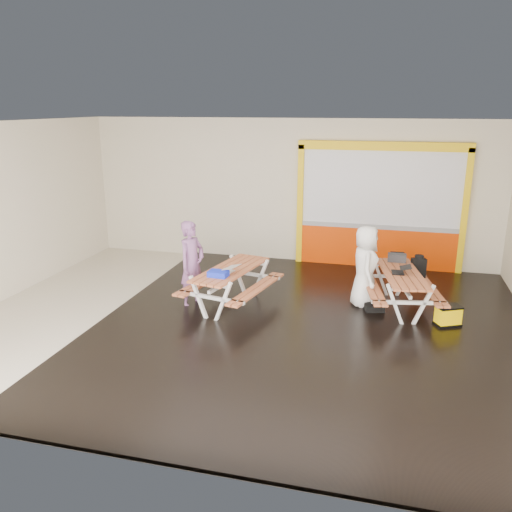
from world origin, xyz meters
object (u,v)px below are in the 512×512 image
(backpack, at_px, (418,266))
(dark_case, at_px, (374,307))
(person_left, at_px, (192,265))
(toolbox, at_px, (397,258))
(picnic_table_left, at_px, (231,278))
(picnic_table_right, at_px, (401,282))
(person_right, at_px, (365,267))
(laptop_right, at_px, (401,271))
(laptop_left, at_px, (227,270))
(fluke_bag, at_px, (448,316))
(blue_pouch, at_px, (218,274))

(backpack, bearing_deg, dark_case, -130.35)
(person_left, relative_size, toolbox, 4.77)
(toolbox, height_order, dark_case, toolbox)
(person_left, relative_size, dark_case, 4.81)
(picnic_table_left, distance_m, toolbox, 3.36)
(picnic_table_right, xyz_separation_m, dark_case, (-0.46, -0.23, -0.47))
(person_right, distance_m, dark_case, 0.78)
(toolbox, xyz_separation_m, dark_case, (-0.37, -0.94, -0.73))
(laptop_right, bearing_deg, laptop_left, -163.88)
(picnic_table_right, relative_size, dark_case, 6.00)
(picnic_table_left, height_order, toolbox, toolbox)
(dark_case, xyz_separation_m, fluke_bag, (1.28, -0.37, 0.11))
(dark_case, bearing_deg, blue_pouch, -161.51)
(person_right, bearing_deg, picnic_table_left, 96.38)
(picnic_table_right, xyz_separation_m, fluke_bag, (0.82, -0.60, -0.36))
(person_left, relative_size, laptop_right, 4.65)
(person_right, relative_size, dark_case, 4.53)
(dark_case, bearing_deg, person_left, -171.90)
(person_right, distance_m, laptop_right, 0.66)
(dark_case, bearing_deg, picnic_table_left, -171.21)
(person_right, height_order, laptop_right, person_right)
(laptop_left, xyz_separation_m, laptop_right, (3.11, 0.90, -0.04))
(person_left, height_order, toolbox, person_left)
(toolbox, xyz_separation_m, backpack, (0.43, -0.01, -0.15))
(blue_pouch, xyz_separation_m, dark_case, (2.78, 0.93, -0.73))
(picnic_table_right, xyz_separation_m, backpack, (0.33, 0.70, 0.11))
(person_right, relative_size, laptop_right, 4.38)
(fluke_bag, bearing_deg, toolbox, 124.92)
(person_right, bearing_deg, laptop_right, -108.17)
(toolbox, distance_m, dark_case, 1.25)
(person_right, bearing_deg, toolbox, -51.65)
(toolbox, bearing_deg, fluke_bag, -55.08)
(picnic_table_left, xyz_separation_m, fluke_bag, (3.98, 0.05, -0.39))
(toolbox, bearing_deg, laptop_right, -84.83)
(dark_case, bearing_deg, toolbox, 68.70)
(person_left, xyz_separation_m, dark_case, (3.46, 0.49, -0.72))
(blue_pouch, relative_size, backpack, 0.77)
(person_right, bearing_deg, picnic_table_right, -104.74)
(blue_pouch, bearing_deg, toolbox, 30.72)
(person_right, xyz_separation_m, blue_pouch, (-2.56, -1.22, 0.04))
(fluke_bag, bearing_deg, person_right, 156.19)
(picnic_table_right, height_order, laptop_right, laptop_right)
(person_left, height_order, laptop_right, person_left)
(laptop_left, distance_m, laptop_right, 3.24)
(picnic_table_left, xyz_separation_m, toolbox, (3.06, 1.36, 0.24))
(blue_pouch, bearing_deg, laptop_left, 65.80)
(fluke_bag, bearing_deg, person_left, -178.54)
(person_right, height_order, blue_pouch, person_right)
(backpack, xyz_separation_m, dark_case, (-0.79, -0.93, -0.59))
(picnic_table_left, bearing_deg, laptop_right, 11.02)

